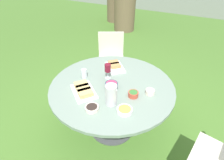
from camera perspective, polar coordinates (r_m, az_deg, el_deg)
ground_plane at (r=2.49m, az=0.00°, el=-15.17°), size 40.00×40.00×0.00m
river_strip at (r=10.34m, az=26.38°, el=21.13°), size 40.00×4.52×0.01m
dining_table at (r=2.05m, az=0.00°, el=-3.80°), size 1.40×1.40×0.74m
chair_near_right at (r=3.10m, az=-0.30°, el=8.39°), size 0.59×0.58×0.89m
water_pitcher at (r=1.66m, az=-0.26°, el=-4.92°), size 0.12×0.11×0.22m
wine_glass at (r=2.01m, az=-1.41°, el=3.82°), size 0.07×0.07×0.19m
platter_bread_main at (r=2.28m, az=0.93°, el=4.62°), size 0.35×0.35×0.06m
platter_charcuterie at (r=1.88m, az=-9.30°, el=-3.20°), size 0.39×0.37×0.07m
bowl_fries at (r=1.65m, az=4.16°, el=-9.77°), size 0.15×0.15×0.04m
bowl_salad at (r=1.81m, az=6.95°, el=-4.54°), size 0.11×0.11×0.06m
bowl_olives at (r=1.67m, az=-6.57°, el=-9.03°), size 0.13×0.13×0.04m
bowl_dip_red at (r=1.91m, az=-0.17°, el=-1.68°), size 0.14×0.14×0.06m
bowl_dip_cream at (r=1.88m, az=12.33°, el=-3.71°), size 0.10×0.10×0.05m
cup_water_near at (r=2.10m, az=-9.09°, el=2.14°), size 0.06×0.06×0.11m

